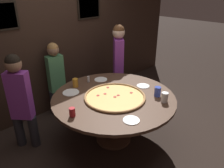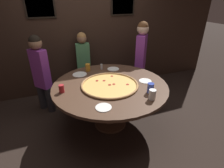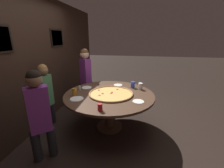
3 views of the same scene
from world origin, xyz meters
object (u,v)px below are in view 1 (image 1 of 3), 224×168
(white_plate_left_side, at_px, (143,86))
(condiment_shaker, at_px, (88,79))
(drink_cup_far_left, at_px, (158,92))
(giant_pizza, at_px, (115,97))
(diner_centre_back, at_px, (20,97))
(white_plate_near_front, at_px, (101,80))
(white_plate_far_back, at_px, (71,92))
(dining_table, at_px, (114,103))
(drink_cup_beside_pizza, at_px, (75,83))
(drink_cup_centre_back, at_px, (72,112))
(diner_far_left, at_px, (118,60))
(diner_far_right, at_px, (56,75))
(white_plate_right_side, at_px, (131,120))
(drink_cup_by_shaker, at_px, (165,97))

(white_plate_left_side, distance_m, condiment_shaker, 0.86)
(drink_cup_far_left, bearing_deg, condiment_shaker, 109.21)
(giant_pizza, distance_m, diner_centre_back, 1.27)
(white_plate_near_front, relative_size, condiment_shaker, 2.16)
(white_plate_far_back, bearing_deg, dining_table, -55.17)
(drink_cup_beside_pizza, xyz_separation_m, drink_cup_far_left, (0.61, -1.05, 0.00))
(drink_cup_beside_pizza, xyz_separation_m, white_plate_far_back, (-0.17, -0.11, -0.06))
(dining_table, height_order, drink_cup_beside_pizza, drink_cup_beside_pizza)
(drink_cup_centre_back, bearing_deg, condiment_shaker, 38.83)
(white_plate_far_back, bearing_deg, diner_centre_back, 153.81)
(white_plate_left_side, xyz_separation_m, diner_far_left, (0.42, 0.91, 0.11))
(diner_far_right, distance_m, diner_far_left, 1.19)
(dining_table, height_order, giant_pizza, giant_pizza)
(drink_cup_far_left, height_order, diner_far_left, diner_far_left)
(drink_cup_beside_pizza, height_order, diner_far_left, diner_far_left)
(white_plate_right_side, height_order, condiment_shaker, condiment_shaker)
(diner_centre_back, xyz_separation_m, diner_far_right, (0.83, 0.44, -0.05))
(drink_cup_beside_pizza, relative_size, white_plate_right_side, 0.67)
(drink_cup_beside_pizza, height_order, white_plate_near_front, drink_cup_beside_pizza)
(dining_table, bearing_deg, diner_far_left, 40.11)
(white_plate_right_side, relative_size, diner_far_left, 0.13)
(diner_far_left, bearing_deg, dining_table, -9.79)
(white_plate_right_side, distance_m, diner_far_left, 1.85)
(drink_cup_by_shaker, bearing_deg, white_plate_far_back, 122.98)
(white_plate_near_front, xyz_separation_m, condiment_shaker, (-0.20, 0.08, 0.05))
(white_plate_left_side, bearing_deg, giant_pizza, 174.20)
(drink_cup_by_shaker, bearing_deg, giant_pizza, 124.42)
(drink_cup_by_shaker, relative_size, drink_cup_far_left, 0.98)
(drink_cup_centre_back, height_order, white_plate_far_back, drink_cup_centre_back)
(drink_cup_by_shaker, distance_m, white_plate_left_side, 0.53)
(drink_cup_by_shaker, relative_size, white_plate_near_front, 0.63)
(dining_table, relative_size, white_plate_left_side, 8.87)
(white_plate_near_front, distance_m, diner_far_left, 0.76)
(drink_cup_far_left, relative_size, white_plate_far_back, 0.57)
(drink_cup_far_left, height_order, white_plate_far_back, drink_cup_far_left)
(drink_cup_by_shaker, xyz_separation_m, white_plate_near_front, (-0.10, 1.13, -0.06))
(drink_cup_beside_pizza, distance_m, white_plate_right_side, 1.18)
(dining_table, distance_m, drink_cup_far_left, 0.63)
(white_plate_left_side, bearing_deg, drink_cup_far_left, -109.49)
(drink_cup_centre_back, distance_m, condiment_shaker, 0.98)
(dining_table, bearing_deg, drink_cup_beside_pizza, 106.78)
(white_plate_left_side, xyz_separation_m, diner_centre_back, (-1.51, 0.90, 0.04))
(giant_pizza, relative_size, drink_cup_centre_back, 7.69)
(giant_pizza, xyz_separation_m, white_plate_far_back, (-0.34, 0.55, -0.01))
(white_plate_right_side, bearing_deg, diner_far_left, 47.62)
(diner_far_right, xyz_separation_m, diner_far_left, (1.10, -0.44, 0.12))
(dining_table, xyz_separation_m, drink_cup_far_left, (0.43, -0.43, 0.19))
(white_plate_left_side, relative_size, diner_centre_back, 0.14)
(drink_cup_by_shaker, distance_m, condiment_shaker, 1.24)
(dining_table, relative_size, white_plate_far_back, 7.19)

